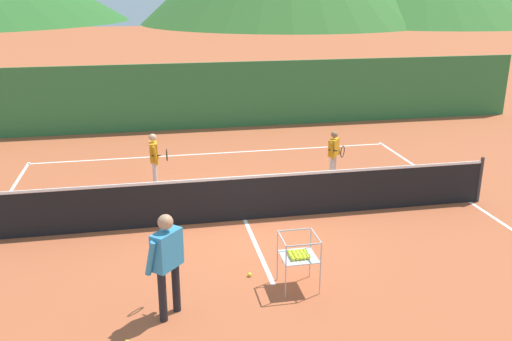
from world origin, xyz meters
name	(u,v)px	position (x,y,z in m)	size (l,w,h in m)	color
ground_plane	(245,220)	(0.00, 0.00, 0.00)	(120.00, 120.00, 0.00)	#B25633
line_baseline_far	(215,153)	(0.00, 4.91, 0.00)	(10.38, 0.08, 0.01)	white
line_sideline_east	(470,202)	(5.19, 0.00, 0.00)	(0.08, 10.11, 0.01)	white
line_service_center	(245,220)	(0.00, 0.00, 0.00)	(0.08, 5.39, 0.01)	white
tennis_net	(245,198)	(0.00, 0.00, 0.50)	(10.82, 0.08, 1.05)	#333338
instructor	(167,256)	(-1.70, -3.23, 0.97)	(0.59, 0.78, 1.62)	black
student_0	(154,155)	(-1.77, 2.40, 0.80)	(0.41, 0.63, 1.33)	silver
student_1	(334,151)	(2.65, 2.12, 0.74)	(0.44, 0.68, 1.24)	silver
ball_cart	(299,255)	(0.38, -2.82, 0.58)	(0.58, 0.58, 0.90)	#B7B7BC
tennis_ball_1	(250,275)	(-0.33, -2.34, 0.03)	(0.07, 0.07, 0.07)	yellow
tennis_ball_4	(285,259)	(0.38, -1.93, 0.03)	(0.07, 0.07, 0.07)	yellow
windscreen_fence	(203,96)	(0.00, 7.94, 1.12)	(22.84, 0.08, 2.24)	#33753D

